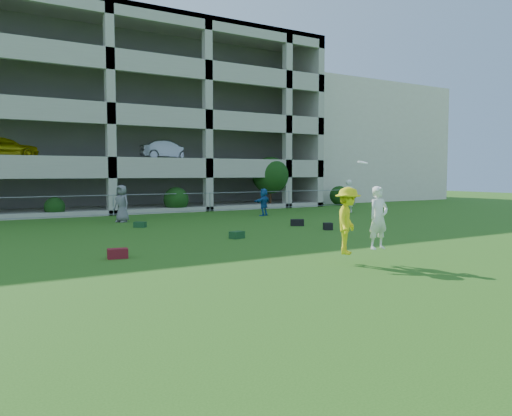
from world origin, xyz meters
TOP-DOWN VIEW (x-y plane):
  - ground at (0.00, 0.00)m, footprint 100.00×100.00m
  - stucco_building at (23.00, 28.00)m, footprint 16.00×14.00m
  - bystander_c at (-0.65, 15.10)m, footprint 0.92×1.05m
  - bystander_d at (7.20, 14.61)m, footprint 1.47×1.05m
  - bystander_e at (12.63, 13.73)m, footprint 0.85×0.70m
  - bag_red_a at (-3.75, 4.82)m, footprint 0.59×0.39m
  - bag_green_c at (1.19, 6.84)m, footprint 0.58×0.48m
  - crate_d at (5.79, 7.26)m, footprint 0.46×0.46m
  - bag_black_e at (5.64, 9.25)m, footprint 0.67×0.58m
  - bag_green_g at (-0.67, 12.28)m, footprint 0.57×0.57m
  - frisbee_contest at (1.34, 0.76)m, footprint 1.61×1.26m
  - parking_garage at (-0.00, 27.70)m, footprint 30.00×14.00m
  - fence at (0.00, 19.00)m, footprint 36.06×0.06m
  - shrub_row at (4.59, 19.70)m, footprint 34.38×2.52m

SIDE VIEW (x-z plane):
  - ground at x=0.00m, z-range 0.00..0.00m
  - bag_green_g at x=-0.67m, z-range 0.00..0.25m
  - bag_green_c at x=1.19m, z-range 0.00..0.26m
  - bag_red_a at x=-3.75m, z-range 0.00..0.28m
  - crate_d at x=5.79m, z-range 0.00..0.30m
  - bag_black_e at x=5.64m, z-range 0.00..0.30m
  - fence at x=0.00m, z-range 0.01..1.21m
  - bystander_d at x=7.20m, z-range 0.00..1.54m
  - bystander_c at x=-0.65m, z-range 0.00..1.81m
  - bystander_e at x=12.63m, z-range 0.00..1.99m
  - frisbee_contest at x=1.34m, z-range -0.07..2.39m
  - shrub_row at x=4.59m, z-range -0.24..3.26m
  - stucco_building at x=23.00m, z-range 0.00..10.00m
  - parking_garage at x=0.00m, z-range 0.01..12.01m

